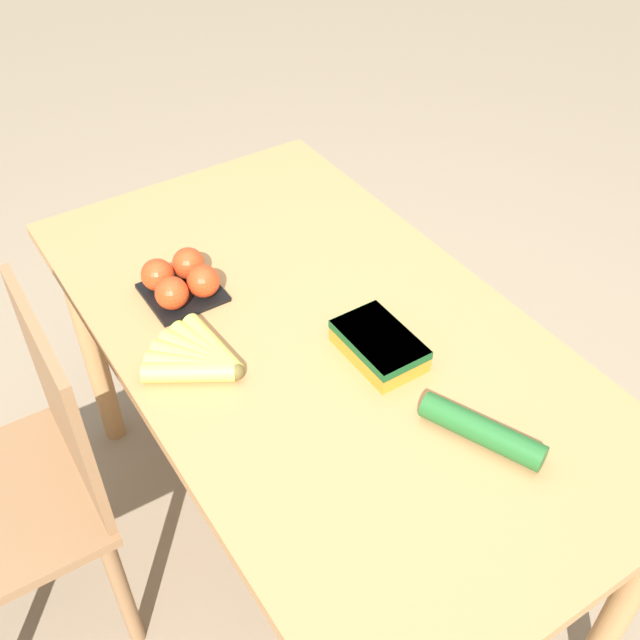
% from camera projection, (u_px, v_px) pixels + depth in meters
% --- Properties ---
extents(ground_plane, '(12.00, 12.00, 0.00)m').
position_uv_depth(ground_plane, '(320.00, 536.00, 2.00)').
color(ground_plane, gray).
extents(dining_table, '(1.39, 0.77, 0.75)m').
position_uv_depth(dining_table, '(320.00, 368.00, 1.57)').
color(dining_table, '#B27F4C').
rests_on(dining_table, ground_plane).
extents(chair, '(0.43, 0.41, 0.88)m').
position_uv_depth(chair, '(23.00, 489.00, 1.56)').
color(chair, '#8E6642').
rests_on(chair, ground_plane).
extents(banana_bunch, '(0.19, 0.18, 0.04)m').
position_uv_depth(banana_bunch, '(199.00, 358.00, 1.42)').
color(banana_bunch, brown).
rests_on(banana_bunch, dining_table).
extents(tomato_pack, '(0.15, 0.15, 0.08)m').
position_uv_depth(tomato_pack, '(181.00, 280.00, 1.56)').
color(tomato_pack, black).
rests_on(tomato_pack, dining_table).
extents(carrot_bag, '(0.18, 0.11, 0.05)m').
position_uv_depth(carrot_bag, '(379.00, 344.00, 1.43)').
color(carrot_bag, orange).
rests_on(carrot_bag, dining_table).
extents(cucumber_near, '(0.22, 0.13, 0.05)m').
position_uv_depth(cucumber_near, '(482.00, 431.00, 1.28)').
color(cucumber_near, '#236028').
rests_on(cucumber_near, dining_table).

